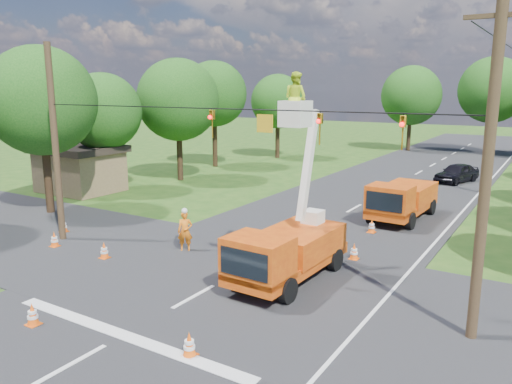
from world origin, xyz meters
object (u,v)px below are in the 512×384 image
Objects in this scene: traffic_cone_2 at (334,243)px; traffic_cone_8 at (354,251)px; pole_left at (55,144)px; shed at (80,168)px; tree_left_e at (214,94)px; tree_far_a at (411,96)px; tree_left_c at (103,112)px; tree_left_f at (278,102)px; pole_right_near at (488,161)px; traffic_cone_7 at (430,204)px; tree_left_d at (178,100)px; distant_car at (457,173)px; tree_far_b at (492,90)px; traffic_cone_1 at (189,345)px; traffic_cone_5 at (54,239)px; traffic_cone_3 at (372,226)px; tree_left_b at (41,101)px; traffic_cone_6 at (64,225)px; traffic_cone_0 at (33,315)px; traffic_cone_4 at (104,251)px; second_truck at (402,199)px; bucket_truck at (287,239)px; ground_worker at (185,231)px.

traffic_cone_2 and traffic_cone_8 have the same top height.
shed is at bearing 136.74° from pole_left.
tree_far_a reaches higher than tree_left_e.
tree_left_c is 0.96× the size of tree_left_f.
traffic_cone_7 is at bearing 107.08° from pole_right_near.
traffic_cone_2 is 0.08× the size of tree_left_d.
distant_car is at bearing 39.07° from tree_left_c.
tree_far_b reaches higher than traffic_cone_2.
distant_car is 27.55m from shed.
traffic_cone_5 is at bearing 159.74° from traffic_cone_1.
traffic_cone_8 is 39.76m from tree_far_a.
traffic_cone_3 is at bearing 35.91° from pole_left.
traffic_cone_1 is 0.08× the size of tree_left_b.
tree_left_d is (-17.06, 9.86, 5.77)m from traffic_cone_2.
distant_car is at bearing 62.76° from pole_left.
traffic_cone_8 is (13.66, 3.77, 0.00)m from traffic_cone_6.
shed is at bearing -122.12° from distant_car.
traffic_cone_0 and traffic_cone_6 have the same top height.
tree_far_a is (-7.32, 48.06, 5.83)m from traffic_cone_1.
traffic_cone_3 is at bearing 49.30° from traffic_cone_4.
tree_left_e is at bearing 85.10° from shed.
shed is 4.22m from tree_left_c.
second_truck is 32.44m from tree_far_a.
tree_left_e is at bearing 161.45° from traffic_cone_7.
traffic_cone_2 is 3.62m from traffic_cone_3.
bucket_truck is 10.66× the size of traffic_cone_8.
tree_left_e is (-2.30, 19.00, 0.18)m from tree_left_b.
tree_left_c is (-7.69, 9.95, 5.08)m from traffic_cone_5.
traffic_cone_3 is 6.48m from traffic_cone_7.
tree_left_d reaches higher than traffic_cone_5.
second_truck is 12.14m from ground_worker.
tree_far_b is (13.43, 44.23, 6.45)m from traffic_cone_6.
traffic_cone_6 is at bearing -73.29° from tree_left_e.
ground_worker is 6.51m from traffic_cone_2.
tree_left_c reaches higher than distant_car.
tree_left_c is at bearing 33.69° from shed.
tree_left_d reaches higher than tree_left_f.
traffic_cone_3 is 12.63m from traffic_cone_4.
ground_worker reaches higher than traffic_cone_7.
bucket_truck is at bearing -41.00° from ground_worker.
traffic_cone_7 is (6.69, 21.21, 0.00)m from traffic_cone_0.
pole_left is 46.76m from tree_far_b.
tree_far_a is at bearing 107.62° from traffic_cone_7.
bucket_truck is 1.78× the size of distant_car.
traffic_cone_8 is (0.69, -4.18, 0.00)m from traffic_cone_3.
tree_left_d reaches higher than second_truck.
traffic_cone_7 is 30.64m from tree_far_b.
traffic_cone_0 is at bearing -63.59° from tree_left_e.
distant_car is at bearing 78.64° from traffic_cone_0.
tree_left_d is 1.10× the size of tree_left_f.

